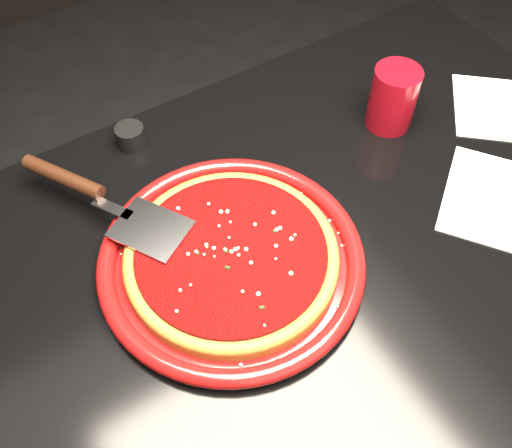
{
  "coord_description": "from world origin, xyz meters",
  "views": [
    {
      "loc": [
        -0.31,
        -0.34,
        1.43
      ],
      "look_at": [
        -0.05,
        0.07,
        0.77
      ],
      "focal_mm": 40.0,
      "sensor_mm": 36.0,
      "label": 1
    }
  ],
  "objects_px": {
    "plate": "(231,260)",
    "ramekin": "(131,136)",
    "cup": "(393,98)",
    "table": "(296,359)",
    "pizza_server": "(105,199)"
  },
  "relations": [
    {
      "from": "plate",
      "to": "ramekin",
      "type": "bearing_deg",
      "value": 93.17
    },
    {
      "from": "plate",
      "to": "cup",
      "type": "bearing_deg",
      "value": 15.65
    },
    {
      "from": "table",
      "to": "pizza_server",
      "type": "height_order",
      "value": "pizza_server"
    },
    {
      "from": "plate",
      "to": "cup",
      "type": "height_order",
      "value": "cup"
    },
    {
      "from": "pizza_server",
      "to": "plate",
      "type": "bearing_deg",
      "value": -86.99
    },
    {
      "from": "cup",
      "to": "ramekin",
      "type": "bearing_deg",
      "value": 154.34
    },
    {
      "from": "table",
      "to": "ramekin",
      "type": "height_order",
      "value": "ramekin"
    },
    {
      "from": "table",
      "to": "pizza_server",
      "type": "bearing_deg",
      "value": 135.38
    },
    {
      "from": "ramekin",
      "to": "pizza_server",
      "type": "bearing_deg",
      "value": -126.92
    },
    {
      "from": "ramekin",
      "to": "plate",
      "type": "bearing_deg",
      "value": -86.83
    },
    {
      "from": "plate",
      "to": "ramekin",
      "type": "height_order",
      "value": "ramekin"
    },
    {
      "from": "plate",
      "to": "pizza_server",
      "type": "distance_m",
      "value": 0.2
    },
    {
      "from": "pizza_server",
      "to": "cup",
      "type": "distance_m",
      "value": 0.49
    },
    {
      "from": "table",
      "to": "cup",
      "type": "height_order",
      "value": "cup"
    },
    {
      "from": "ramekin",
      "to": "cup",
      "type": "bearing_deg",
      "value": -25.66
    }
  ]
}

